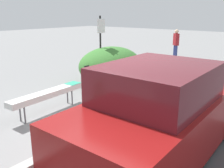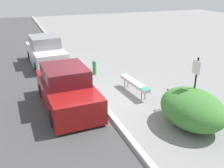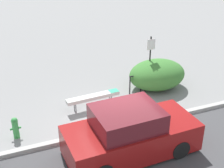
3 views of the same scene
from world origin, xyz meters
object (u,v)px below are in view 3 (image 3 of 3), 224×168
(bike_rack, at_px, (135,82))
(fire_hydrant, at_px, (15,127))
(sign_post, at_px, (150,57))
(parked_car_near, at_px, (130,134))
(bench, at_px, (93,97))

(bike_rack, bearing_deg, fire_hydrant, -164.88)
(sign_post, height_order, fire_hydrant, sign_post)
(parked_car_near, bearing_deg, bench, 91.44)
(bench, bearing_deg, bike_rack, 10.07)
(bike_rack, xyz_separation_m, parked_car_near, (-1.87, -3.49, 0.20))
(bench, bearing_deg, parked_car_near, -90.61)
(bench, xyz_separation_m, bike_rack, (2.03, 0.49, 0.03))
(bench, distance_m, parked_car_near, 3.01)
(sign_post, xyz_separation_m, parked_car_near, (-2.68, -3.80, -0.68))
(bench, bearing_deg, fire_hydrant, -167.40)
(bike_rack, distance_m, sign_post, 1.23)
(bench, height_order, sign_post, sign_post)
(bike_rack, relative_size, parked_car_near, 0.20)
(bike_rack, relative_size, fire_hydrant, 1.08)
(fire_hydrant, xyz_separation_m, parked_car_near, (3.16, -2.13, 0.30))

